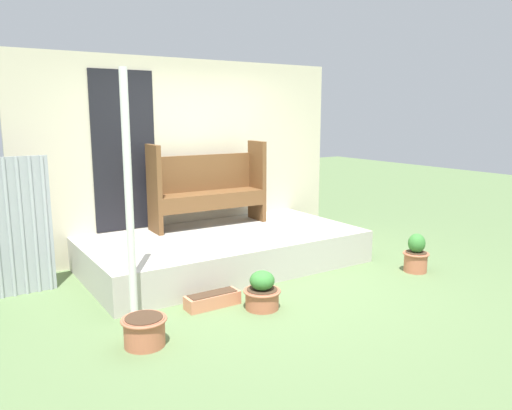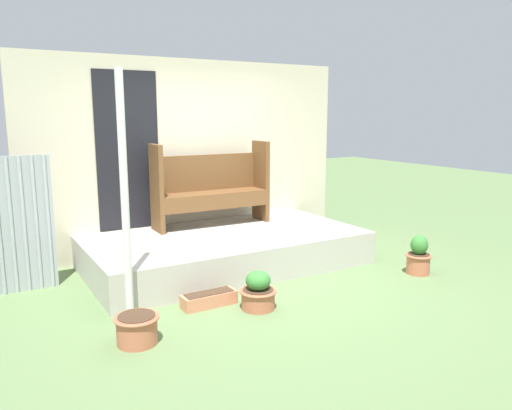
# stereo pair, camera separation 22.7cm
# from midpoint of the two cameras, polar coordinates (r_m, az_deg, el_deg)

# --- Properties ---
(ground_plane) EXTENTS (24.00, 24.00, 0.00)m
(ground_plane) POSITION_cam_midpoint_polar(r_m,az_deg,el_deg) (5.61, -0.47, -9.26)
(ground_plane) COLOR #5B7547
(porch_slab) EXTENTS (3.37, 1.78, 0.41)m
(porch_slab) POSITION_cam_midpoint_polar(r_m,az_deg,el_deg) (6.29, -4.69, -5.14)
(porch_slab) COLOR #B7B2A5
(porch_slab) RESTS_ON ground_plane
(house_wall) EXTENTS (4.57, 0.08, 2.60)m
(house_wall) POSITION_cam_midpoint_polar(r_m,az_deg,el_deg) (6.89, -8.78, 5.46)
(house_wall) COLOR beige
(house_wall) RESTS_ON ground_plane
(support_post) EXTENTS (0.07, 0.07, 2.28)m
(support_post) POSITION_cam_midpoint_polar(r_m,az_deg,el_deg) (4.59, -15.70, 0.62)
(support_post) COLOR white
(support_post) RESTS_ON ground_plane
(bench) EXTENTS (1.57, 0.44, 1.11)m
(bench) POSITION_cam_midpoint_polar(r_m,az_deg,el_deg) (6.66, -6.54, 2.31)
(bench) COLOR brown
(bench) RESTS_ON porch_slab
(flower_pot_left) EXTENTS (0.38, 0.38, 0.25)m
(flower_pot_left) POSITION_cam_midpoint_polar(r_m,az_deg,el_deg) (4.36, -14.14, -13.70)
(flower_pot_left) COLOR #B76647
(flower_pot_left) RESTS_ON ground_plane
(flower_pot_middle) EXTENTS (0.37, 0.37, 0.38)m
(flower_pot_middle) POSITION_cam_midpoint_polar(r_m,az_deg,el_deg) (4.95, -0.63, -9.95)
(flower_pot_middle) COLOR #B76647
(flower_pot_middle) RESTS_ON ground_plane
(flower_pot_right) EXTENTS (0.31, 0.31, 0.47)m
(flower_pot_right) POSITION_cam_midpoint_polar(r_m,az_deg,el_deg) (6.31, 16.84, -5.51)
(flower_pot_right) COLOR #B76647
(flower_pot_right) RESTS_ON ground_plane
(planter_box_rect) EXTENTS (0.56, 0.19, 0.14)m
(planter_box_rect) POSITION_cam_midpoint_polar(r_m,az_deg,el_deg) (5.06, -6.29, -10.73)
(planter_box_rect) COLOR tan
(planter_box_rect) RESTS_ON ground_plane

